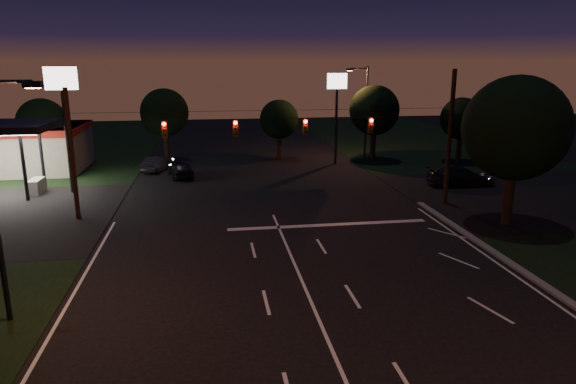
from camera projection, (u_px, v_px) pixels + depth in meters
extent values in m
plane|color=black|center=(320.00, 323.00, 19.10)|extent=(140.00, 140.00, 0.00)
cube|color=black|center=(542.00, 195.00, 37.38)|extent=(20.00, 16.00, 0.02)
cube|color=silver|center=(328.00, 225.00, 30.55)|extent=(12.00, 0.50, 0.01)
cylinder|color=black|center=(444.00, 203.00, 35.24)|extent=(0.30, 0.30, 9.00)
cylinder|color=black|center=(79.00, 219.00, 31.68)|extent=(0.28, 0.28, 8.00)
cylinder|color=black|center=(271.00, 118.00, 31.98)|extent=(24.00, 0.03, 0.03)
cylinder|color=black|center=(270.00, 110.00, 31.85)|extent=(24.00, 0.02, 0.02)
cube|color=#3F3307|center=(164.00, 129.00, 31.15)|extent=(0.32, 0.26, 1.00)
sphere|color=#FF0705|center=(164.00, 124.00, 30.91)|extent=(0.22, 0.22, 0.22)
sphere|color=black|center=(164.00, 130.00, 31.00)|extent=(0.20, 0.20, 0.20)
sphere|color=black|center=(165.00, 135.00, 31.08)|extent=(0.20, 0.20, 0.20)
cube|color=#3F3307|center=(235.00, 128.00, 31.79)|extent=(0.32, 0.26, 1.00)
sphere|color=#FF0705|center=(235.00, 123.00, 31.55)|extent=(0.22, 0.22, 0.22)
sphere|color=black|center=(236.00, 128.00, 31.63)|extent=(0.20, 0.20, 0.20)
sphere|color=black|center=(236.00, 134.00, 31.71)|extent=(0.20, 0.20, 0.20)
cube|color=#3F3307|center=(305.00, 127.00, 32.44)|extent=(0.32, 0.26, 1.00)
sphere|color=#FF0705|center=(306.00, 122.00, 32.20)|extent=(0.22, 0.22, 0.22)
sphere|color=black|center=(306.00, 127.00, 32.28)|extent=(0.20, 0.20, 0.20)
sphere|color=black|center=(306.00, 132.00, 32.37)|extent=(0.20, 0.20, 0.20)
cube|color=#3F3307|center=(371.00, 125.00, 33.07)|extent=(0.32, 0.26, 1.00)
sphere|color=#FF0705|center=(372.00, 121.00, 32.84)|extent=(0.22, 0.22, 0.22)
sphere|color=black|center=(371.00, 126.00, 32.92)|extent=(0.20, 0.20, 0.20)
sphere|color=black|center=(371.00, 131.00, 33.00)|extent=(0.20, 0.20, 0.20)
cube|color=gray|center=(1.00, 149.00, 45.03)|extent=(14.00, 8.00, 4.00)
cube|color=gray|center=(36.00, 187.00, 37.58)|extent=(0.80, 2.00, 1.10)
cylinder|color=black|center=(24.00, 167.00, 35.21)|extent=(0.24, 0.24, 4.80)
cylinder|color=black|center=(42.00, 157.00, 39.04)|extent=(0.24, 0.24, 4.80)
cylinder|color=black|center=(68.00, 142.00, 37.16)|extent=(0.24, 0.24, 7.50)
cube|color=white|center=(61.00, 78.00, 36.04)|extent=(2.20, 0.30, 1.60)
cylinder|color=black|center=(336.00, 127.00, 48.14)|extent=(0.24, 0.24, 7.00)
cube|color=white|center=(337.00, 81.00, 47.10)|extent=(1.80, 0.30, 1.40)
cylinder|color=black|center=(4.00, 81.00, 17.26)|extent=(1.80, 0.12, 0.12)
cube|color=black|center=(33.00, 84.00, 17.42)|extent=(0.60, 0.35, 0.22)
cube|color=orange|center=(33.00, 88.00, 17.45)|extent=(0.45, 0.25, 0.04)
cylinder|color=black|center=(366.00, 113.00, 50.33)|extent=(0.20, 0.20, 9.00)
cylinder|color=black|center=(359.00, 68.00, 49.13)|extent=(1.80, 0.12, 0.12)
cube|color=black|center=(350.00, 69.00, 49.02)|extent=(0.60, 0.35, 0.22)
cube|color=orange|center=(350.00, 71.00, 49.05)|extent=(0.45, 0.25, 0.04)
cylinder|color=black|center=(509.00, 192.00, 30.18)|extent=(0.60, 0.60, 4.00)
sphere|color=black|center=(516.00, 128.00, 29.25)|extent=(6.00, 6.00, 6.00)
sphere|color=black|center=(521.00, 130.00, 29.81)|extent=(4.50, 4.50, 4.50)
sphere|color=black|center=(503.00, 130.00, 29.48)|extent=(4.20, 4.20, 4.20)
cylinder|color=black|center=(46.00, 155.00, 44.78)|extent=(0.49, 0.49, 3.00)
sphere|color=black|center=(42.00, 123.00, 44.09)|extent=(4.20, 4.20, 4.20)
sphere|color=black|center=(49.00, 124.00, 44.48)|extent=(3.15, 3.15, 3.15)
sphere|color=black|center=(38.00, 124.00, 44.25)|extent=(2.94, 2.94, 2.94)
cylinder|color=black|center=(166.00, 144.00, 50.07)|extent=(0.52, 0.52, 3.25)
sphere|color=black|center=(164.00, 113.00, 49.31)|extent=(4.60, 4.60, 4.60)
sphere|color=black|center=(170.00, 114.00, 49.74)|extent=(3.45, 3.45, 3.45)
sphere|color=black|center=(160.00, 113.00, 49.49)|extent=(3.22, 3.22, 3.22)
cylinder|color=black|center=(279.00, 145.00, 50.80)|extent=(0.47, 0.47, 2.75)
sphere|color=black|center=(279.00, 119.00, 50.16)|extent=(3.80, 3.80, 3.80)
sphere|color=black|center=(282.00, 120.00, 50.52)|extent=(2.85, 2.85, 2.85)
sphere|color=black|center=(275.00, 120.00, 50.31)|extent=(2.66, 2.66, 2.66)
cylinder|color=black|center=(373.00, 143.00, 50.14)|extent=(0.53, 0.53, 3.40)
sphere|color=black|center=(374.00, 110.00, 49.35)|extent=(4.80, 4.80, 4.80)
sphere|color=black|center=(378.00, 111.00, 49.80)|extent=(3.60, 3.60, 3.60)
sphere|color=black|center=(369.00, 111.00, 49.53)|extent=(3.36, 3.36, 3.36)
cylinder|color=black|center=(459.00, 147.00, 49.47)|extent=(0.48, 0.48, 2.90)
sphere|color=black|center=(461.00, 119.00, 48.80)|extent=(4.00, 4.00, 4.00)
sphere|color=black|center=(464.00, 119.00, 49.17)|extent=(3.00, 3.00, 3.00)
sphere|color=black|center=(456.00, 119.00, 48.95)|extent=(2.80, 2.80, 2.80)
imported|color=black|center=(181.00, 169.00, 42.90)|extent=(2.52, 4.56, 1.47)
imported|color=black|center=(157.00, 164.00, 45.44)|extent=(2.64, 4.22, 1.31)
imported|color=black|center=(461.00, 176.00, 39.99)|extent=(5.32, 2.35, 1.52)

